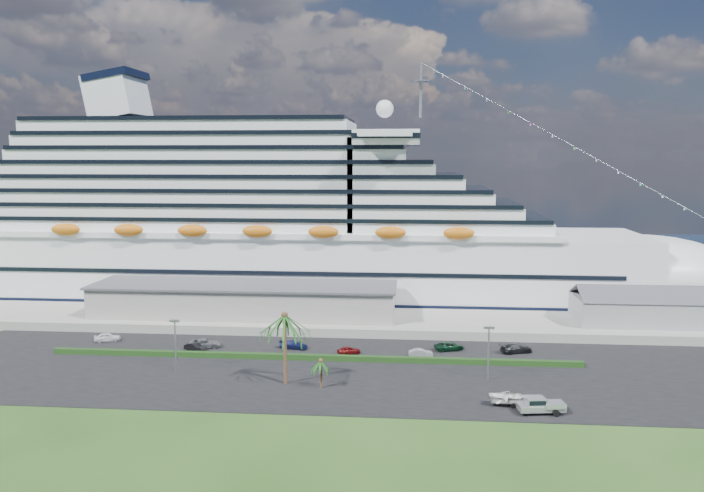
# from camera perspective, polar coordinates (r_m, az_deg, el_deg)

# --- Properties ---
(ground) EXTENTS (420.00, 420.00, 0.00)m
(ground) POSITION_cam_1_polar(r_m,az_deg,el_deg) (98.91, -0.15, -12.33)
(ground) COLOR #244717
(ground) RESTS_ON ground
(asphalt_lot) EXTENTS (140.00, 38.00, 0.12)m
(asphalt_lot) POSITION_cam_1_polar(r_m,az_deg,el_deg) (109.27, 0.38, -10.35)
(asphalt_lot) COLOR black
(asphalt_lot) RESTS_ON ground
(wharf) EXTENTS (240.00, 20.00, 1.80)m
(wharf) POSITION_cam_1_polar(r_m,az_deg,el_deg) (136.88, 1.37, -6.29)
(wharf) COLOR gray
(wharf) RESTS_ON ground
(water) EXTENTS (420.00, 160.00, 0.02)m
(water) POSITION_cam_1_polar(r_m,az_deg,el_deg) (225.32, 2.84, -1.05)
(water) COLOR #0B1A31
(water) RESTS_ON ground
(cruise_ship) EXTENTS (191.00, 38.00, 54.00)m
(cruise_ship) POSITION_cam_1_polar(r_m,az_deg,el_deg) (160.38, -5.76, 1.45)
(cruise_ship) COLOR silver
(cruise_ship) RESTS_ON ground
(terminal_building) EXTENTS (61.00, 15.00, 6.30)m
(terminal_building) POSITION_cam_1_polar(r_m,az_deg,el_deg) (139.75, -8.94, -4.37)
(terminal_building) COLOR gray
(terminal_building) RESTS_ON wharf
(port_shed) EXTENTS (24.00, 12.31, 7.37)m
(port_shed) POSITION_cam_1_polar(r_m,az_deg,el_deg) (142.65, 22.79, -4.88)
(port_shed) COLOR gray
(port_shed) RESTS_ON wharf
(hedge) EXTENTS (88.00, 1.10, 0.90)m
(hedge) POSITION_cam_1_polar(r_m,az_deg,el_deg) (114.74, -3.45, -9.21)
(hedge) COLOR black
(hedge) RESTS_ON asphalt_lot
(lamp_post_left) EXTENTS (1.60, 0.35, 8.27)m
(lamp_post_left) POSITION_cam_1_polar(r_m,az_deg,el_deg) (110.70, -14.48, -7.50)
(lamp_post_left) COLOR gray
(lamp_post_left) RESTS_ON asphalt_lot
(lamp_post_right) EXTENTS (1.60, 0.35, 8.27)m
(lamp_post_right) POSITION_cam_1_polar(r_m,az_deg,el_deg) (105.18, 11.28, -8.20)
(lamp_post_right) COLOR gray
(lamp_post_right) RESTS_ON asphalt_lot
(palm_tall) EXTENTS (8.82, 8.82, 11.13)m
(palm_tall) POSITION_cam_1_polar(r_m,az_deg,el_deg) (101.37, -5.62, -6.43)
(palm_tall) COLOR #47301E
(palm_tall) RESTS_ON ground
(palm_short) EXTENTS (3.53, 3.53, 4.56)m
(palm_short) POSITION_cam_1_polar(r_m,az_deg,el_deg) (100.58, -2.61, -9.79)
(palm_short) COLOR #47301E
(palm_short) RESTS_ON ground
(parked_car_0) EXTENTS (4.92, 3.23, 1.56)m
(parked_car_0) POSITION_cam_1_polar(r_m,az_deg,el_deg) (133.04, -19.67, -7.15)
(parked_car_0) COLOR white
(parked_car_0) RESTS_ON asphalt_lot
(parked_car_1) EXTENTS (4.26, 2.88, 1.33)m
(parked_car_1) POSITION_cam_1_polar(r_m,az_deg,el_deg) (122.70, -12.90, -8.18)
(parked_car_1) COLOR black
(parked_car_1) RESTS_ON asphalt_lot
(parked_car_2) EXTENTS (5.94, 3.88, 1.52)m
(parked_car_2) POSITION_cam_1_polar(r_m,az_deg,el_deg) (124.10, -12.13, -7.93)
(parked_car_2) COLOR slate
(parked_car_2) RESTS_ON asphalt_lot
(parked_car_3) EXTENTS (5.18, 2.61, 1.44)m
(parked_car_3) POSITION_cam_1_polar(r_m,az_deg,el_deg) (121.29, -4.87, -8.17)
(parked_car_3) COLOR #171E50
(parked_car_3) RESTS_ON asphalt_lot
(parked_car_4) EXTENTS (4.22, 2.88, 1.34)m
(parked_car_4) POSITION_cam_1_polar(r_m,az_deg,el_deg) (117.71, -0.27, -8.66)
(parked_car_4) COLOR #620D0E
(parked_car_4) RESTS_ON asphalt_lot
(parked_car_5) EXTENTS (4.12, 1.68, 1.33)m
(parked_car_5) POSITION_cam_1_polar(r_m,az_deg,el_deg) (116.71, 5.73, -8.84)
(parked_car_5) COLOR #A4A5AB
(parked_car_5) RESTS_ON asphalt_lot
(parked_car_6) EXTENTS (5.57, 3.83, 1.42)m
(parked_car_6) POSITION_cam_1_polar(r_m,az_deg,el_deg) (121.09, 8.09, -8.25)
(parked_car_6) COLOR black
(parked_car_6) RESTS_ON asphalt_lot
(parked_car_7) EXTENTS (5.87, 3.87, 1.58)m
(parked_car_7) POSITION_cam_1_polar(r_m,az_deg,el_deg) (121.70, 13.49, -8.26)
(parked_car_7) COLOR black
(parked_car_7) RESTS_ON asphalt_lot
(pickup_truck) EXTENTS (6.34, 3.11, 2.14)m
(pickup_truck) POSITION_cam_1_polar(r_m,az_deg,el_deg) (95.16, 15.37, -12.60)
(pickup_truck) COLOR black
(pickup_truck) RESTS_ON asphalt_lot
(boat_trailer) EXTENTS (6.26, 4.01, 1.80)m
(boat_trailer) POSITION_cam_1_polar(r_m,az_deg,el_deg) (96.89, 12.93, -12.13)
(boat_trailer) COLOR gray
(boat_trailer) RESTS_ON asphalt_lot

